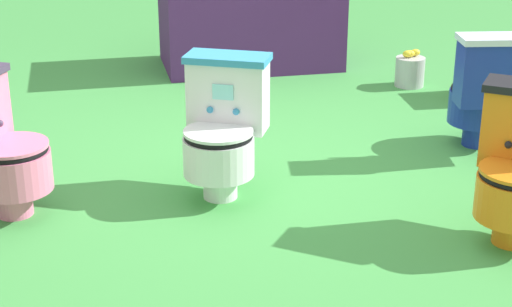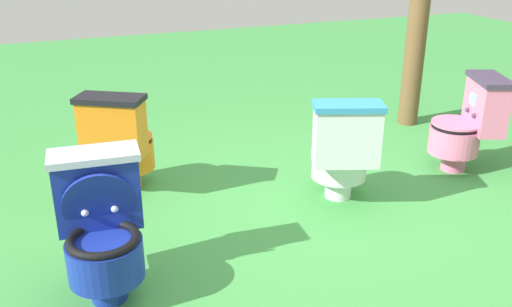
{
  "view_description": "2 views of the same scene",
  "coord_description": "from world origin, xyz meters",
  "px_view_note": "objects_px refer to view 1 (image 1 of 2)",
  "views": [
    {
      "loc": [
        -0.64,
        -4.42,
        1.81
      ],
      "look_at": [
        -0.16,
        -0.63,
        0.3
      ],
      "focal_mm": 57.85,
      "sensor_mm": 36.0,
      "label": 1
    },
    {
      "loc": [
        1.49,
        2.56,
        1.75
      ],
      "look_at": [
        0.19,
        -0.7,
        0.31
      ],
      "focal_mm": 39.5,
      "sensor_mm": 36.0,
      "label": 2
    }
  ],
  "objects_px": {
    "vendor_table": "(250,17)",
    "small_crate": "(488,75)",
    "toilet_white": "(223,127)",
    "lemon_bucket": "(410,71)",
    "toilet_blue": "(486,90)"
  },
  "relations": [
    {
      "from": "toilet_blue",
      "to": "vendor_table",
      "type": "distance_m",
      "value": 2.39
    },
    {
      "from": "toilet_white",
      "to": "vendor_table",
      "type": "distance_m",
      "value": 2.56
    },
    {
      "from": "toilet_blue",
      "to": "small_crate",
      "type": "bearing_deg",
      "value": 70.65
    },
    {
      "from": "toilet_blue",
      "to": "lemon_bucket",
      "type": "bearing_deg",
      "value": 95.97
    },
    {
      "from": "vendor_table",
      "to": "small_crate",
      "type": "xyz_separation_m",
      "value": [
        1.6,
        -1.09,
        -0.23
      ]
    },
    {
      "from": "toilet_white",
      "to": "vendor_table",
      "type": "height_order",
      "value": "vendor_table"
    },
    {
      "from": "vendor_table",
      "to": "lemon_bucket",
      "type": "height_order",
      "value": "vendor_table"
    },
    {
      "from": "toilet_white",
      "to": "lemon_bucket",
      "type": "height_order",
      "value": "toilet_white"
    },
    {
      "from": "vendor_table",
      "to": "toilet_white",
      "type": "bearing_deg",
      "value": -100.0
    },
    {
      "from": "toilet_white",
      "to": "lemon_bucket",
      "type": "distance_m",
      "value": 2.38
    },
    {
      "from": "toilet_white",
      "to": "small_crate",
      "type": "height_order",
      "value": "toilet_white"
    },
    {
      "from": "toilet_blue",
      "to": "small_crate",
      "type": "xyz_separation_m",
      "value": [
        0.44,
        0.99,
        -0.21
      ]
    },
    {
      "from": "toilet_white",
      "to": "toilet_blue",
      "type": "relative_size",
      "value": 1.0
    },
    {
      "from": "toilet_white",
      "to": "small_crate",
      "type": "xyz_separation_m",
      "value": [
        2.04,
        1.43,
        -0.21
      ]
    },
    {
      "from": "vendor_table",
      "to": "lemon_bucket",
      "type": "xyz_separation_m",
      "value": [
        1.12,
        -0.75,
        -0.28
      ]
    }
  ]
}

